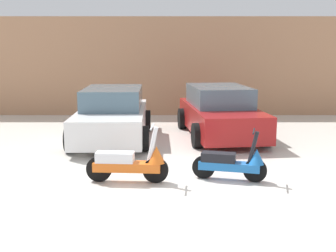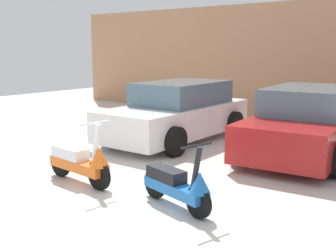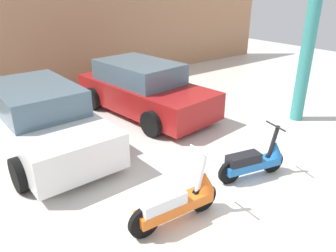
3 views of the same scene
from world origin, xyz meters
name	(u,v)px [view 2 (image 2 of 3)]	position (x,y,z in m)	size (l,w,h in m)	color
ground_plane	(118,207)	(0.00, 0.00, 0.00)	(28.00, 28.00, 0.00)	silver
wall_back	(325,63)	(0.00, 8.31, 1.78)	(19.60, 0.12, 3.57)	tan
scooter_front_left	(81,161)	(-1.22, 0.37, 0.38)	(1.55, 0.56, 1.08)	black
scooter_front_right	(178,184)	(0.69, 0.48, 0.35)	(1.39, 0.62, 0.98)	black
car_rear_left	(178,112)	(-2.02, 4.04, 0.67)	(2.08, 4.16, 1.40)	white
car_rear_center	(306,123)	(0.94, 4.54, 0.67)	(2.35, 4.30, 1.40)	maroon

